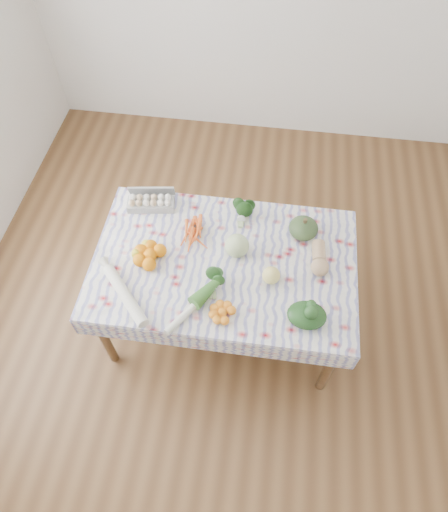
{
  "coord_description": "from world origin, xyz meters",
  "views": [
    {
      "loc": [
        0.22,
        -1.59,
        3.14
      ],
      "look_at": [
        0.0,
        0.0,
        0.82
      ],
      "focal_mm": 32.0,
      "sensor_mm": 36.0,
      "label": 1
    }
  ],
  "objects_px": {
    "cabbage": "(237,246)",
    "grapefruit": "(271,275)",
    "kabocha_squash": "(303,228)",
    "dining_table": "(224,268)",
    "butternut_squash": "(320,258)",
    "egg_carton": "(151,203)"
  },
  "relations": [
    {
      "from": "egg_carton",
      "to": "grapefruit",
      "type": "xyz_separation_m",
      "value": [
        0.86,
        -0.47,
        0.01
      ]
    },
    {
      "from": "dining_table",
      "to": "egg_carton",
      "type": "xyz_separation_m",
      "value": [
        -0.55,
        0.37,
        0.13
      ]
    },
    {
      "from": "dining_table",
      "to": "grapefruit",
      "type": "bearing_deg",
      "value": -18.25
    },
    {
      "from": "dining_table",
      "to": "butternut_squash",
      "type": "relative_size",
      "value": 6.63
    },
    {
      "from": "kabocha_squash",
      "to": "butternut_squash",
      "type": "xyz_separation_m",
      "value": [
        0.11,
        -0.22,
        -0.01
      ]
    },
    {
      "from": "kabocha_squash",
      "to": "cabbage",
      "type": "distance_m",
      "value": 0.46
    },
    {
      "from": "dining_table",
      "to": "butternut_squash",
      "type": "distance_m",
      "value": 0.61
    },
    {
      "from": "kabocha_squash",
      "to": "butternut_squash",
      "type": "distance_m",
      "value": 0.24
    },
    {
      "from": "cabbage",
      "to": "butternut_squash",
      "type": "distance_m",
      "value": 0.52
    },
    {
      "from": "dining_table",
      "to": "cabbage",
      "type": "xyz_separation_m",
      "value": [
        0.07,
        0.08,
        0.16
      ]
    },
    {
      "from": "cabbage",
      "to": "butternut_squash",
      "type": "height_order",
      "value": "cabbage"
    },
    {
      "from": "butternut_squash",
      "to": "grapefruit",
      "type": "bearing_deg",
      "value": -153.34
    },
    {
      "from": "butternut_squash",
      "to": "egg_carton",
      "type": "bearing_deg",
      "value": 161.2
    },
    {
      "from": "cabbage",
      "to": "grapefruit",
      "type": "bearing_deg",
      "value": -37.24
    },
    {
      "from": "kabocha_squash",
      "to": "butternut_squash",
      "type": "bearing_deg",
      "value": -63.27
    },
    {
      "from": "kabocha_squash",
      "to": "grapefruit",
      "type": "bearing_deg",
      "value": -114.72
    },
    {
      "from": "cabbage",
      "to": "butternut_squash",
      "type": "bearing_deg",
      "value": -0.69
    },
    {
      "from": "egg_carton",
      "to": "butternut_squash",
      "type": "height_order",
      "value": "butternut_squash"
    },
    {
      "from": "dining_table",
      "to": "cabbage",
      "type": "bearing_deg",
      "value": 46.76
    },
    {
      "from": "dining_table",
      "to": "cabbage",
      "type": "relative_size",
      "value": 10.45
    },
    {
      "from": "egg_carton",
      "to": "grapefruit",
      "type": "distance_m",
      "value": 0.98
    },
    {
      "from": "cabbage",
      "to": "grapefruit",
      "type": "distance_m",
      "value": 0.29
    }
  ]
}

